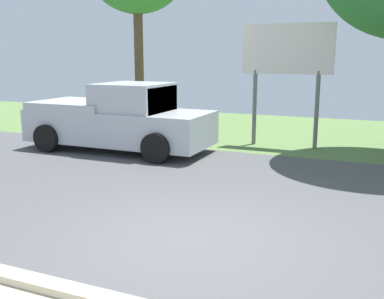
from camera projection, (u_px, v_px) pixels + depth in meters
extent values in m
cube|color=#4C4C4F|center=(233.00, 201.00, 8.40)|extent=(40.00, 8.00, 0.10)
cube|color=#57763F|center=(306.00, 134.00, 15.59)|extent=(40.00, 8.00, 0.10)
cube|color=#ADB2BA|center=(119.00, 126.00, 12.62)|extent=(5.20, 2.00, 0.90)
cube|color=#ADB2BA|center=(134.00, 100.00, 12.27)|extent=(1.80, 1.84, 0.90)
cube|color=#2D3842|center=(162.00, 101.00, 11.94)|extent=(0.10, 1.70, 0.77)
cube|color=#ADB2BA|center=(80.00, 104.00, 13.01)|extent=(2.40, 2.00, 0.20)
cylinder|color=black|center=(189.00, 135.00, 12.92)|extent=(0.76, 0.28, 0.76)
cylinder|color=black|center=(156.00, 148.00, 11.12)|extent=(0.76, 0.28, 0.76)
cylinder|color=black|center=(91.00, 128.00, 14.24)|extent=(0.76, 0.28, 0.76)
cylinder|color=black|center=(47.00, 138.00, 12.44)|extent=(0.76, 0.28, 0.76)
cylinder|color=slate|center=(255.00, 108.00, 13.37)|extent=(0.12, 0.12, 2.20)
cylinder|color=slate|center=(317.00, 110.00, 12.67)|extent=(0.12, 0.12, 2.20)
cube|color=silver|center=(287.00, 49.00, 12.67)|extent=(2.60, 0.10, 1.40)
cylinder|color=brown|center=(139.00, 62.00, 17.81)|extent=(0.36, 0.36, 4.71)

